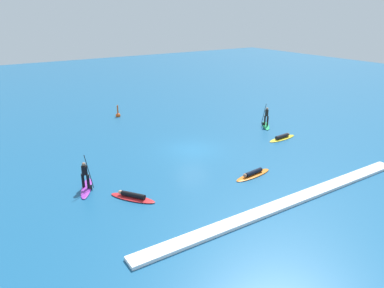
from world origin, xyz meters
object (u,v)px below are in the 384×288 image
Objects in this scene: surfer_on_red_board at (132,197)px; surfer_on_green_board at (266,122)px; surfer_on_orange_board at (253,174)px; surfer_on_purple_board at (86,182)px; marker_buoy at (118,115)px; surfer_on_yellow_board at (282,137)px.

surfer_on_green_board is (16.70, 6.20, 0.32)m from surfer_on_red_board.
surfer_on_green_board is (8.53, 7.69, 0.33)m from surfer_on_orange_board.
surfer_on_red_board is 0.99× the size of surfer_on_purple_board.
surfer_on_orange_board is 1.26× the size of surfer_on_green_board.
marker_buoy is (7.93, 14.33, -0.27)m from surfer_on_purple_board.
surfer_on_purple_board is (-10.07, 4.22, 0.35)m from surfer_on_orange_board.
surfer_on_green_board is (1.37, 3.46, 0.32)m from surfer_on_yellow_board.
surfer_on_red_board is at bearing 147.77° from surfer_on_green_board.
surfer_on_purple_board is at bearing 175.54° from surfer_on_yellow_board.
surfer_on_yellow_board is (15.33, 2.74, -0.00)m from surfer_on_red_board.
surfer_on_yellow_board is at bearing -115.07° from surfer_on_red_board.
surfer_on_red_board is at bearing -174.35° from surfer_on_yellow_board.
marker_buoy is at bearing 81.90° from surfer_on_green_board.
marker_buoy reaches higher than surfer_on_yellow_board.
surfer_on_orange_board is 18.67m from marker_buoy.
marker_buoy is (-9.30, 14.32, 0.07)m from surfer_on_yellow_board.
surfer_on_green_board reaches higher than surfer_on_red_board.
surfer_on_red_board is (-8.17, 1.49, 0.01)m from surfer_on_orange_board.
surfer_on_purple_board is 16.38m from marker_buoy.
marker_buoy is at bearing 174.87° from surfer_on_purple_board.
surfer_on_purple_board reaches higher than surfer_on_green_board.
marker_buoy is at bearing -89.83° from surfer_on_orange_board.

